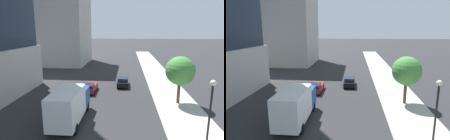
# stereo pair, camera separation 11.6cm
# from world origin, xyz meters

# --- Properties ---
(sidewalk) EXTENTS (5.07, 120.00, 0.15)m
(sidewalk) POSITION_xyz_m (8.92, 20.00, 0.07)
(sidewalk) COLOR #B2AFA8
(sidewalk) RESTS_ON ground
(construction_building) EXTENTS (15.31, 14.96, 28.48)m
(construction_building) POSITION_xyz_m (-15.00, 51.42, 12.34)
(construction_building) COLOR #B2AFA8
(construction_building) RESTS_ON ground
(street_lamp) EXTENTS (0.44, 0.44, 5.00)m
(street_lamp) POSITION_xyz_m (9.47, 15.99, 3.49)
(street_lamp) COLOR black
(street_lamp) RESTS_ON sidewalk
(street_tree) EXTENTS (3.40, 3.40, 5.69)m
(street_tree) POSITION_xyz_m (9.17, 24.00, 4.11)
(street_tree) COLOR brown
(street_tree) RESTS_ON sidewalk
(car_black) EXTENTS (1.73, 4.04, 1.46)m
(car_black) POSITION_xyz_m (2.30, 31.05, 0.74)
(car_black) COLOR black
(car_black) RESTS_ON ground
(car_red) EXTENTS (1.81, 4.01, 1.40)m
(car_red) POSITION_xyz_m (-2.44, 27.68, 0.70)
(car_red) COLOR red
(car_red) RESTS_ON ground
(box_truck) EXTENTS (2.38, 7.15, 3.45)m
(box_truck) POSITION_xyz_m (-2.44, 18.37, 1.88)
(box_truck) COLOR #1E4799
(box_truck) RESTS_ON ground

